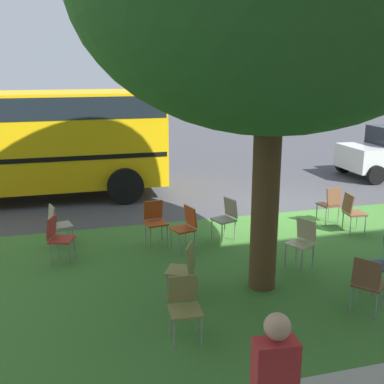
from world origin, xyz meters
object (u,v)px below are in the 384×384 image
(chair_6, at_px, (186,225))
(chair_11, at_px, (184,303))
(chair_4, at_px, (383,261))
(chair_5, at_px, (226,216))
(chair_10, at_px, (352,210))
(chair_9, at_px, (155,219))
(chair_2, at_px, (331,202))
(chair_1, at_px, (58,235))
(chair_8, at_px, (368,281))
(chair_7, at_px, (302,239))
(chair_0, at_px, (57,222))
(chair_3, at_px, (184,266))

(chair_6, relative_size, chair_11, 1.00)
(chair_4, height_order, chair_5, same)
(chair_4, relative_size, chair_10, 1.00)
(chair_9, bearing_deg, chair_2, -178.22)
(chair_1, height_order, chair_8, same)
(chair_2, xyz_separation_m, chair_9, (4.14, 0.13, 0.00))
(chair_10, bearing_deg, chair_1, -0.39)
(chair_2, distance_m, chair_7, 2.68)
(chair_7, relative_size, chair_11, 1.00)
(chair_0, height_order, chair_3, same)
(chair_5, height_order, chair_6, same)
(chair_6, bearing_deg, chair_10, 180.00)
(chair_5, height_order, chair_11, same)
(chair_7, distance_m, chair_8, 1.82)
(chair_1, height_order, chair_3, same)
(chair_8, bearing_deg, chair_11, -1.46)
(chair_1, height_order, chair_4, same)
(chair_7, bearing_deg, chair_2, -131.69)
(chair_5, bearing_deg, chair_6, 19.61)
(chair_8, bearing_deg, chair_9, -56.39)
(chair_3, xyz_separation_m, chair_10, (-4.28, -1.93, 0.00))
(chair_6, bearing_deg, chair_2, -169.52)
(chair_1, xyz_separation_m, chair_8, (-4.38, 3.19, 0.00))
(chair_9, bearing_deg, chair_10, 172.76)
(chair_6, bearing_deg, chair_0, -18.45)
(chair_0, bearing_deg, chair_2, 178.60)
(chair_5, relative_size, chair_11, 1.00)
(chair_3, xyz_separation_m, chair_6, (-0.53, -1.93, 0.00))
(chair_4, bearing_deg, chair_9, -44.76)
(chair_2, height_order, chair_6, same)
(chair_8, height_order, chair_10, same)
(chair_1, xyz_separation_m, chair_4, (-5.07, 2.61, 0.00))
(chair_4, relative_size, chair_5, 1.00)
(chair_0, distance_m, chair_2, 6.08)
(chair_0, relative_size, chair_3, 1.00)
(chair_2, distance_m, chair_8, 4.18)
(chair_0, distance_m, chair_11, 4.23)
(chair_8, xyz_separation_m, chair_10, (-1.81, -3.15, 0.00))
(chair_3, height_order, chair_5, same)
(chair_3, bearing_deg, chair_8, 153.62)
(chair_2, bearing_deg, chair_5, 6.97)
(chair_6, distance_m, chair_7, 2.27)
(chair_11, bearing_deg, chair_8, 178.54)
(chair_4, bearing_deg, chair_6, -44.46)
(chair_3, bearing_deg, chair_5, -123.44)
(chair_11, bearing_deg, chair_10, -146.00)
(chair_2, bearing_deg, chair_7, 48.31)
(chair_2, height_order, chair_10, same)
(chair_3, relative_size, chair_7, 1.00)
(chair_6, relative_size, chair_8, 1.00)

